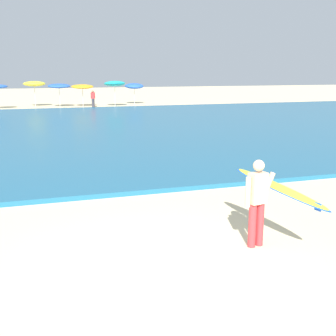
{
  "coord_description": "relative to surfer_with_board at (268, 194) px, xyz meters",
  "views": [
    {
      "loc": [
        -1.94,
        -6.55,
        3.38
      ],
      "look_at": [
        1.11,
        2.98,
        1.1
      ],
      "focal_mm": 46.12,
      "sensor_mm": 36.0,
      "label": 1
    }
  ],
  "objects": [
    {
      "name": "beach_umbrella_6",
      "position": [
        3.43,
        33.49,
        1.11
      ],
      "size": [
        1.98,
        2.0,
        2.46
      ],
      "color": "beige",
      "rests_on": "ground"
    },
    {
      "name": "beachgoer_near_row_left",
      "position": [
        1.27,
        33.02,
        -0.19
      ],
      "size": [
        0.32,
        0.2,
        1.58
      ],
      "color": "#383842",
      "rests_on": "ground"
    },
    {
      "name": "beach_umbrella_4",
      "position": [
        -1.58,
        34.46,
        0.91
      ],
      "size": [
        2.03,
        2.05,
        2.21
      ],
      "color": "beige",
      "rests_on": "ground"
    },
    {
      "name": "beach_umbrella_7",
      "position": [
        5.9,
        36.02,
        0.77
      ],
      "size": [
        1.89,
        1.92,
        2.14
      ],
      "color": "beige",
      "rests_on": "ground"
    },
    {
      "name": "beachgoer_near_row_mid",
      "position": [
        1.34,
        33.13,
        -0.19
      ],
      "size": [
        0.32,
        0.2,
        1.58
      ],
      "color": "#383842",
      "rests_on": "ground"
    },
    {
      "name": "surfer_with_board",
      "position": [
        0.0,
        0.0,
        0.0
      ],
      "size": [
        1.19,
        2.66,
        1.73
      ],
      "color": "red",
      "rests_on": "ground"
    },
    {
      "name": "ground_plane",
      "position": [
        -2.37,
        -0.53,
        -1.04
      ],
      "size": [
        160.0,
        160.0,
        0.0
      ],
      "primitive_type": "plane",
      "color": "beige"
    },
    {
      "name": "beach_umbrella_5",
      "position": [
        0.52,
        34.26,
        0.84
      ],
      "size": [
        2.06,
        2.08,
        2.13
      ],
      "color": "beige",
      "rests_on": "ground"
    },
    {
      "name": "beach_umbrella_3",
      "position": [
        -3.74,
        35.56,
        1.1
      ],
      "size": [
        2.01,
        2.01,
        2.39
      ],
      "color": "beige",
      "rests_on": "ground"
    },
    {
      "name": "sea",
      "position": [
        -2.37,
        18.05,
        -0.97
      ],
      "size": [
        120.0,
        28.0,
        0.14
      ],
      "primitive_type": "cube",
      "color": "#1E6084",
      "rests_on": "ground"
    }
  ]
}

